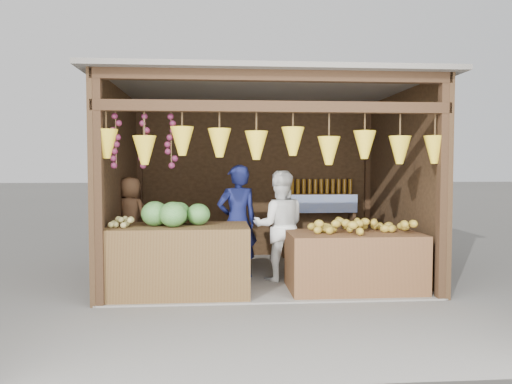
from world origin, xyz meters
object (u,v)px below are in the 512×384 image
at_px(counter_left, 179,261).
at_px(vendor_seated, 130,217).
at_px(counter_right, 354,262).
at_px(man_standing, 237,222).
at_px(woman_standing, 280,226).

relative_size(counter_left, vendor_seated, 1.49).
height_order(counter_right, man_standing, man_standing).
bearing_deg(counter_left, counter_right, 0.96).
bearing_deg(counter_left, man_standing, 48.68).
height_order(counter_left, counter_right, counter_left).
bearing_deg(man_standing, counter_left, 32.83).
distance_m(man_standing, vendor_seated, 1.51).
bearing_deg(vendor_seated, counter_right, -168.03).
height_order(counter_right, woman_standing, woman_standing).
bearing_deg(vendor_seated, man_standing, -158.41).
bearing_deg(counter_left, woman_standing, 26.81).
distance_m(woman_standing, vendor_seated, 2.10).
xyz_separation_m(man_standing, vendor_seated, (-1.49, 0.28, 0.06)).
bearing_deg(woman_standing, man_standing, -15.12).
xyz_separation_m(counter_left, counter_right, (2.14, 0.04, -0.06)).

